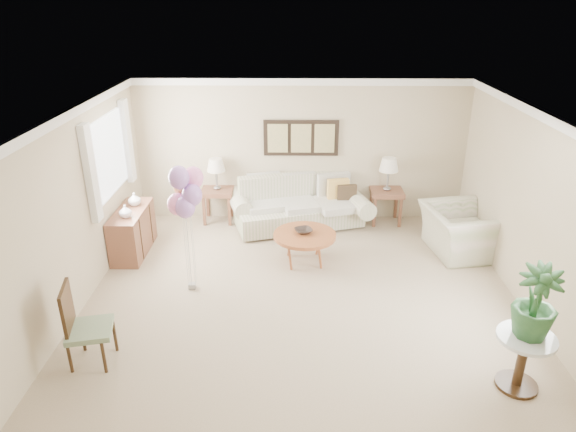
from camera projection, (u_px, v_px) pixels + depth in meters
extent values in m
plane|color=tan|center=(302.00, 303.00, 7.12)|extent=(6.00, 6.00, 0.00)
cube|color=#C1B196|center=(301.00, 151.00, 9.35)|extent=(6.00, 0.04, 2.60)
cube|color=#C1B196|center=(310.00, 377.00, 3.85)|extent=(6.00, 0.04, 2.60)
cube|color=#C1B196|center=(72.00, 216.00, 6.63)|extent=(0.04, 6.00, 2.60)
cube|color=#C1B196|center=(538.00, 218.00, 6.57)|extent=(0.04, 6.00, 2.60)
cube|color=white|center=(305.00, 117.00, 6.08)|extent=(6.00, 6.00, 0.02)
cube|color=white|center=(302.00, 82.00, 8.82)|extent=(6.00, 0.06, 0.12)
cube|color=white|center=(57.00, 121.00, 6.13)|extent=(0.06, 6.00, 0.12)
cube|color=white|center=(555.00, 122.00, 6.07)|extent=(0.06, 6.00, 0.12)
cube|color=white|center=(108.00, 156.00, 7.87)|extent=(0.04, 1.40, 1.20)
cube|color=white|center=(91.00, 174.00, 7.09)|extent=(0.10, 0.22, 1.40)
cube|color=white|center=(127.00, 141.00, 8.64)|extent=(0.10, 0.22, 1.40)
cube|color=black|center=(301.00, 138.00, 9.22)|extent=(1.35, 0.04, 0.65)
cube|color=#8C8C59|center=(278.00, 138.00, 9.20)|extent=(0.36, 0.02, 0.52)
cube|color=#8C8C59|center=(301.00, 138.00, 9.20)|extent=(0.36, 0.02, 0.52)
cube|color=#8C8C59|center=(324.00, 138.00, 9.19)|extent=(0.36, 0.02, 0.52)
cube|color=beige|center=(298.00, 215.00, 9.37)|extent=(2.42, 1.52, 0.37)
cube|color=beige|center=(299.00, 187.00, 9.51)|extent=(2.22, 0.86, 0.56)
cylinder|color=beige|center=(239.00, 203.00, 9.29)|extent=(0.58, 0.98, 0.33)
cylinder|color=beige|center=(358.00, 203.00, 9.26)|extent=(0.58, 0.98, 0.33)
cube|color=beige|center=(263.00, 204.00, 9.24)|extent=(0.80, 0.88, 0.12)
cube|color=beige|center=(299.00, 204.00, 9.23)|extent=(0.80, 0.88, 0.12)
cube|color=beige|center=(334.00, 205.00, 9.22)|extent=(0.80, 0.88, 0.12)
cube|color=#90BDCE|center=(255.00, 189.00, 9.31)|extent=(0.39, 0.12, 0.39)
cube|color=#E5B456|center=(338.00, 189.00, 9.29)|extent=(0.39, 0.12, 0.39)
cube|color=#3B2D1D|center=(347.00, 194.00, 9.25)|extent=(0.35, 0.10, 0.35)
cube|color=beige|center=(298.00, 225.00, 9.45)|extent=(2.04, 0.82, 0.04)
cube|color=brown|center=(217.00, 191.00, 9.45)|extent=(0.58, 0.53, 0.08)
cube|color=brown|center=(204.00, 211.00, 9.38)|extent=(0.05, 0.05, 0.55)
cube|color=brown|center=(229.00, 212.00, 9.38)|extent=(0.05, 0.05, 0.55)
cube|color=brown|center=(208.00, 203.00, 9.77)|extent=(0.05, 0.05, 0.55)
cube|color=brown|center=(232.00, 203.00, 9.76)|extent=(0.05, 0.05, 0.55)
cube|color=brown|center=(387.00, 192.00, 9.39)|extent=(0.59, 0.53, 0.09)
cube|color=brown|center=(374.00, 213.00, 9.32)|extent=(0.05, 0.05, 0.55)
cube|color=brown|center=(400.00, 213.00, 9.32)|extent=(0.05, 0.05, 0.55)
cube|color=brown|center=(371.00, 204.00, 9.71)|extent=(0.05, 0.05, 0.55)
cube|color=brown|center=(396.00, 204.00, 9.71)|extent=(0.05, 0.05, 0.55)
cylinder|color=gray|center=(217.00, 188.00, 9.42)|extent=(0.14, 0.14, 0.06)
cylinder|color=gray|center=(217.00, 179.00, 9.35)|extent=(0.04, 0.04, 0.29)
cone|color=silver|center=(216.00, 165.00, 9.24)|extent=(0.33, 0.33, 0.23)
cylinder|color=gray|center=(387.00, 188.00, 9.36)|extent=(0.14, 0.14, 0.06)
cylinder|color=gray|center=(388.00, 179.00, 9.29)|extent=(0.04, 0.04, 0.31)
cone|color=silver|center=(389.00, 164.00, 9.18)|extent=(0.35, 0.35, 0.24)
cylinder|color=#A6542D|center=(305.00, 235.00, 8.01)|extent=(0.98, 0.98, 0.05)
cylinder|color=#A6542D|center=(319.00, 243.00, 8.32)|extent=(0.04, 0.04, 0.44)
cylinder|color=#A6542D|center=(290.00, 243.00, 8.32)|extent=(0.04, 0.04, 0.44)
cylinder|color=#A6542D|center=(290.00, 256.00, 7.90)|extent=(0.04, 0.04, 0.44)
cylinder|color=#A6542D|center=(320.00, 256.00, 7.89)|extent=(0.04, 0.04, 0.44)
imported|color=black|center=(303.00, 231.00, 8.02)|extent=(0.35, 0.35, 0.07)
imported|color=beige|center=(459.00, 231.00, 8.36)|extent=(1.20, 1.32, 0.76)
cylinder|color=silver|center=(527.00, 338.00, 5.35)|extent=(0.61, 0.61, 0.04)
cylinder|color=#362010|center=(521.00, 363.00, 5.48)|extent=(0.10, 0.10, 0.61)
cylinder|color=#362010|center=(516.00, 385.00, 5.61)|extent=(0.45, 0.45, 0.01)
imported|color=#21522A|center=(536.00, 302.00, 5.21)|extent=(0.54, 0.54, 0.81)
cube|color=gray|center=(90.00, 330.00, 5.82)|extent=(0.58, 0.58, 0.07)
cylinder|color=#362010|center=(70.00, 357.00, 5.74)|extent=(0.04, 0.04, 0.40)
cylinder|color=#362010|center=(104.00, 358.00, 5.73)|extent=(0.04, 0.04, 0.40)
cylinder|color=#362010|center=(83.00, 336.00, 6.09)|extent=(0.04, 0.04, 0.40)
cylinder|color=#362010|center=(115.00, 336.00, 6.09)|extent=(0.04, 0.04, 0.40)
cube|color=#362010|center=(67.00, 308.00, 5.71)|extent=(0.14, 0.46, 0.53)
cube|color=brown|center=(133.00, 231.00, 8.37)|extent=(0.45, 1.20, 0.74)
cube|color=#362010|center=(127.00, 239.00, 8.10)|extent=(0.46, 0.02, 0.70)
cube|color=#362010|center=(138.00, 224.00, 8.65)|extent=(0.46, 0.02, 0.70)
imported|color=silver|center=(125.00, 211.00, 7.94)|extent=(0.24, 0.24, 0.20)
imported|color=silver|center=(134.00, 199.00, 8.39)|extent=(0.27, 0.27, 0.21)
cube|color=gray|center=(192.00, 286.00, 7.45)|extent=(0.10, 0.10, 0.08)
ellipsoid|color=#FF82C8|center=(178.00, 204.00, 6.88)|extent=(0.27, 0.27, 0.31)
cylinder|color=silver|center=(186.00, 250.00, 7.19)|extent=(0.01, 0.01, 1.11)
ellipsoid|color=#AB72CC|center=(192.00, 195.00, 6.81)|extent=(0.27, 0.27, 0.31)
cylinder|color=silver|center=(192.00, 246.00, 7.15)|extent=(0.01, 0.01, 1.25)
ellipsoid|color=#F4C26F|center=(183.00, 185.00, 6.96)|extent=(0.27, 0.27, 0.31)
cylinder|color=silver|center=(188.00, 241.00, 7.23)|extent=(0.01, 0.01, 1.32)
ellipsoid|color=#FF82C8|center=(193.00, 178.00, 6.85)|extent=(0.27, 0.27, 0.31)
cylinder|color=silver|center=(193.00, 238.00, 7.17)|extent=(0.01, 0.01, 1.44)
ellipsoid|color=#AB72CC|center=(185.00, 207.00, 6.82)|extent=(0.27, 0.27, 0.31)
cylinder|color=silver|center=(189.00, 252.00, 7.16)|extent=(0.01, 0.01, 1.10)
ellipsoid|color=#AB72CC|center=(179.00, 177.00, 6.65)|extent=(0.27, 0.27, 0.31)
cylinder|color=silver|center=(186.00, 239.00, 7.07)|extent=(0.01, 0.01, 1.51)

